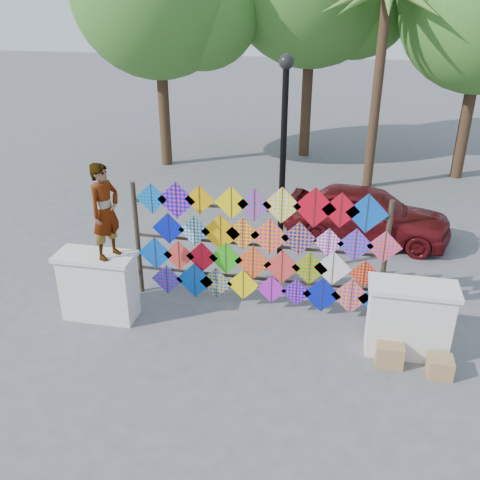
# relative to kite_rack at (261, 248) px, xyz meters

# --- Properties ---
(ground) EXTENTS (80.00, 80.00, 0.00)m
(ground) POSITION_rel_kite_rack_xyz_m (-0.10, -0.72, -1.23)
(ground) COLOR slate
(ground) RESTS_ON ground
(parapet_left) EXTENTS (1.40, 0.65, 1.28)m
(parapet_left) POSITION_rel_kite_rack_xyz_m (-2.80, -0.92, -0.58)
(parapet_left) COLOR silver
(parapet_left) RESTS_ON ground
(parapet_right) EXTENTS (1.40, 0.65, 1.28)m
(parapet_right) POSITION_rel_kite_rack_xyz_m (2.60, -0.92, -0.58)
(parapet_right) COLOR silver
(parapet_right) RESTS_ON ground
(kite_rack) EXTENTS (4.91, 0.24, 2.46)m
(kite_rack) POSITION_rel_kite_rack_xyz_m (0.00, 0.00, 0.00)
(kite_rack) COLOR #2F261A
(kite_rack) RESTS_ON ground
(palm_tree) EXTENTS (3.62, 3.62, 5.83)m
(palm_tree) POSITION_rel_kite_rack_xyz_m (2.10, 7.28, 3.73)
(palm_tree) COLOR #432D1C
(palm_tree) RESTS_ON ground
(vendor_woman) EXTENTS (0.58, 0.71, 1.68)m
(vendor_woman) POSITION_rel_kite_rack_xyz_m (-2.50, -0.92, 0.89)
(vendor_woman) COLOR #99999E
(vendor_woman) RESTS_ON parapet_left
(sedan) EXTENTS (4.01, 2.08, 1.30)m
(sedan) POSITION_rel_kite_rack_xyz_m (2.00, 3.47, -0.57)
(sedan) COLOR #5C0F13
(sedan) RESTS_ON ground
(lamppost) EXTENTS (0.28, 0.28, 4.46)m
(lamppost) POSITION_rel_kite_rack_xyz_m (0.20, 1.28, 1.46)
(lamppost) COLOR black
(lamppost) RESTS_ON ground
(cardboard_box_near) EXTENTS (0.43, 0.38, 0.38)m
(cardboard_box_near) POSITION_rel_kite_rack_xyz_m (2.33, -1.28, -1.04)
(cardboard_box_near) COLOR #A1864D
(cardboard_box_near) RESTS_ON ground
(cardboard_box_far) EXTENTS (0.38, 0.35, 0.32)m
(cardboard_box_far) POSITION_rel_kite_rack_xyz_m (3.09, -1.42, -1.07)
(cardboard_box_far) COLOR #A1864D
(cardboard_box_far) RESTS_ON ground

